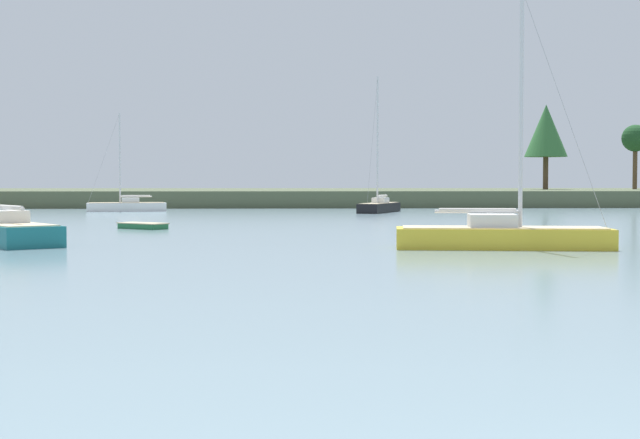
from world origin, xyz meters
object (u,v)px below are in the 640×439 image
dinghy_green (143,227)px  sailboat_white (127,209)px  sailboat_yellow (502,242)px  sailboat_black (379,209)px  sailboat_teal (2,237)px

dinghy_green → sailboat_white: bearing=100.7°
sailboat_white → sailboat_yellow: sailboat_yellow is taller
sailboat_black → sailboat_yellow: bearing=-89.9°
dinghy_green → sailboat_white: (-5.47, 28.92, 0.08)m
dinghy_green → sailboat_yellow: 21.07m
sailboat_teal → sailboat_black: size_ratio=1.14×
sailboat_white → sailboat_teal: bearing=-87.8°
dinghy_green → sailboat_white: sailboat_white is taller
sailboat_black → sailboat_white: bearing=169.4°
dinghy_green → sailboat_yellow: size_ratio=0.29×
sailboat_black → sailboat_yellow: size_ratio=1.13×
sailboat_teal → sailboat_black: sailboat_teal is taller
sailboat_white → sailboat_black: sailboat_black is taller
sailboat_black → dinghy_green: bearing=-120.9°
sailboat_black → sailboat_teal: bearing=-117.7°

